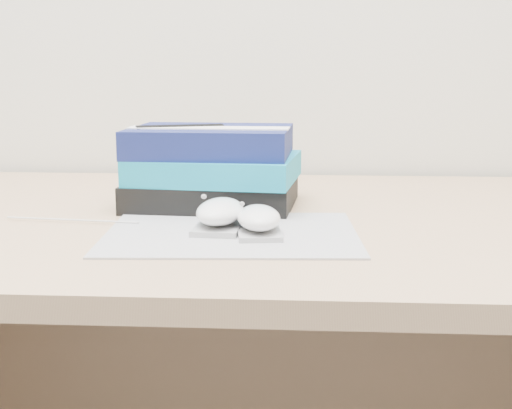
# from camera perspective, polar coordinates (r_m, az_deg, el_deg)

# --- Properties ---
(desk) EXTENTS (1.60, 0.80, 0.73)m
(desk) POSITION_cam_1_polar(r_m,az_deg,el_deg) (1.20, 5.30, -11.23)
(desk) COLOR tan
(desk) RESTS_ON ground
(mousepad) EXTENTS (0.35, 0.28, 0.00)m
(mousepad) POSITION_cam_1_polar(r_m,az_deg,el_deg) (0.95, -1.98, -2.32)
(mousepad) COLOR gray
(mousepad) RESTS_ON desk
(mouse_rear) EXTENTS (0.07, 0.12, 0.05)m
(mouse_rear) POSITION_cam_1_polar(r_m,az_deg,el_deg) (0.96, -2.88, -0.76)
(mouse_rear) COLOR #A7A7AA
(mouse_rear) RESTS_ON mousepad
(mouse_front) EXTENTS (0.07, 0.11, 0.04)m
(mouse_front) POSITION_cam_1_polar(r_m,az_deg,el_deg) (0.93, 0.22, -1.25)
(mouse_front) COLOR #A8A8AB
(mouse_front) RESTS_ON mousepad
(usb_cable) EXTENTS (0.20, 0.03, 0.00)m
(usb_cable) POSITION_cam_1_polar(r_m,az_deg,el_deg) (1.05, -14.50, -1.20)
(usb_cable) COLOR silver
(usb_cable) RESTS_ON mousepad
(book_stack) EXTENTS (0.27, 0.23, 0.13)m
(book_stack) POSITION_cam_1_polar(r_m,az_deg,el_deg) (1.13, -3.44, 2.99)
(book_stack) COLOR black
(book_stack) RESTS_ON desk
(pouch) EXTENTS (0.16, 0.13, 0.13)m
(pouch) POSITION_cam_1_polar(r_m,az_deg,el_deg) (1.14, -6.04, 3.04)
(pouch) COLOR black
(pouch) RESTS_ON desk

